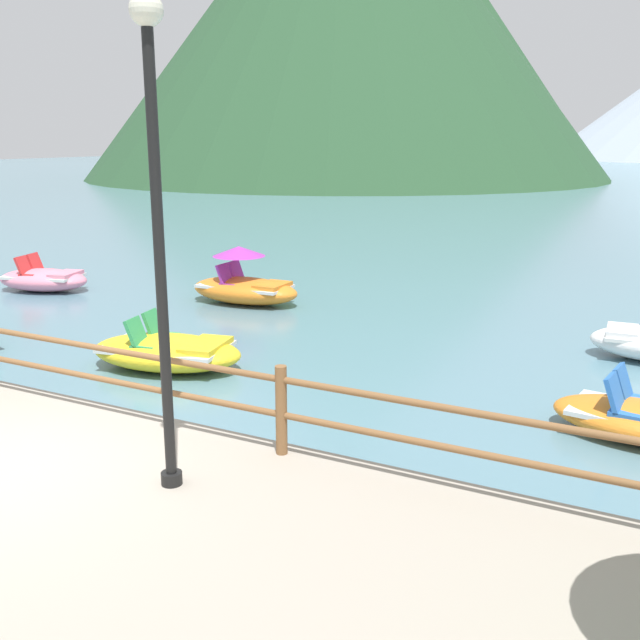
{
  "coord_description": "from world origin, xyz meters",
  "views": [
    {
      "loc": [
        5.94,
        -4.44,
        3.58
      ],
      "look_at": [
        1.03,
        5.0,
        0.9
      ],
      "focal_mm": 40.73,
      "sensor_mm": 36.0,
      "label": 1
    }
  ],
  "objects_px": {
    "pedal_boat_1": "(245,285)",
    "pedal_boat_2": "(44,279)",
    "pedal_boat_3": "(168,351)",
    "lamp_post": "(157,208)"
  },
  "relations": [
    {
      "from": "pedal_boat_3",
      "to": "pedal_boat_2",
      "type": "bearing_deg",
      "value": 152.37
    },
    {
      "from": "pedal_boat_1",
      "to": "pedal_boat_2",
      "type": "relative_size",
      "value": 1.06
    },
    {
      "from": "lamp_post",
      "to": "pedal_boat_2",
      "type": "distance_m",
      "value": 12.34
    },
    {
      "from": "pedal_boat_2",
      "to": "pedal_boat_3",
      "type": "bearing_deg",
      "value": -27.63
    },
    {
      "from": "lamp_post",
      "to": "pedal_boat_2",
      "type": "xyz_separation_m",
      "value": [
        -9.65,
        7.2,
        -2.71
      ]
    },
    {
      "from": "lamp_post",
      "to": "pedal_boat_2",
      "type": "relative_size",
      "value": 1.76
    },
    {
      "from": "lamp_post",
      "to": "pedal_boat_2",
      "type": "height_order",
      "value": "lamp_post"
    },
    {
      "from": "pedal_boat_1",
      "to": "pedal_boat_2",
      "type": "distance_m",
      "value": 5.15
    },
    {
      "from": "pedal_boat_1",
      "to": "pedal_boat_2",
      "type": "bearing_deg",
      "value": -167.78
    },
    {
      "from": "pedal_boat_2",
      "to": "pedal_boat_3",
      "type": "xyz_separation_m",
      "value": [
        6.52,
        -3.41,
        -0.0
      ]
    }
  ]
}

